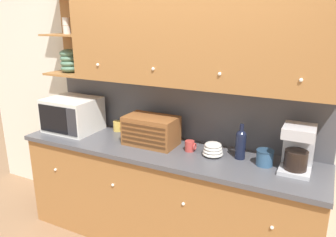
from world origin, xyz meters
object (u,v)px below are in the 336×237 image
object	(u,v)px
wine_bottle	(241,143)
mug_blue_second	(190,146)
bread_box	(151,131)
microwave	(73,115)
bowl_stack_on_counter	(213,150)
mug	(118,126)
wine_glass	(127,123)
storage_canister	(265,158)
coffee_maker	(298,148)

from	to	relation	value
wine_bottle	mug_blue_second	bearing A→B (deg)	-174.59
bread_box	microwave	bearing A→B (deg)	-178.66
mug_blue_second	bowl_stack_on_counter	distance (m)	0.21
bread_box	wine_bottle	size ratio (longest dim) A/B	1.61
mug	wine_bottle	size ratio (longest dim) A/B	0.35
mug_blue_second	wine_bottle	world-z (taller)	wine_bottle
wine_bottle	wine_glass	bearing A→B (deg)	179.66
bread_box	wine_bottle	xyz separation A→B (m)	(0.79, 0.05, 0.00)
microwave	bowl_stack_on_counter	world-z (taller)	microwave
wine_glass	storage_canister	bearing A→B (deg)	-2.20
microwave	wine_glass	bearing A→B (deg)	7.31
storage_canister	mug_blue_second	bearing A→B (deg)	179.70
mug_blue_second	coffee_maker	xyz separation A→B (m)	(0.84, 0.01, 0.13)
wine_bottle	microwave	bearing A→B (deg)	-177.62
bread_box	coffee_maker	world-z (taller)	coffee_maker
wine_bottle	bread_box	bearing A→B (deg)	-176.46
microwave	mug	xyz separation A→B (m)	(0.41, 0.19, -0.11)
mug_blue_second	bowl_stack_on_counter	bearing A→B (deg)	-4.11
coffee_maker	wine_glass	bearing A→B (deg)	178.61
bread_box	mug_blue_second	size ratio (longest dim) A/B	4.97
storage_canister	wine_bottle	bearing A→B (deg)	167.97
coffee_maker	storage_canister	bearing A→B (deg)	-176.74
bread_box	bowl_stack_on_counter	distance (m)	0.59
mug	coffee_maker	world-z (taller)	coffee_maker
mug_blue_second	coffee_maker	size ratio (longest dim) A/B	0.27
mug	storage_canister	bearing A→B (deg)	-6.25
bowl_stack_on_counter	wine_bottle	bearing A→B (deg)	14.54
wine_glass	coffee_maker	bearing A→B (deg)	-1.39
microwave	coffee_maker	bearing A→B (deg)	1.08
coffee_maker	bowl_stack_on_counter	bearing A→B (deg)	-177.80
bread_box	bowl_stack_on_counter	bearing A→B (deg)	-0.56
wine_glass	bread_box	world-z (taller)	bread_box
microwave	mug	size ratio (longest dim) A/B	4.81
mug	wine_glass	size ratio (longest dim) A/B	0.50
wine_bottle	storage_canister	world-z (taller)	wine_bottle
mug	coffee_maker	size ratio (longest dim) A/B	0.29
bowl_stack_on_counter	coffee_maker	world-z (taller)	coffee_maker
bread_box	coffee_maker	bearing A→B (deg)	0.88
mug	bread_box	distance (m)	0.51
bowl_stack_on_counter	storage_canister	xyz separation A→B (m)	(0.41, 0.01, 0.01)
microwave	mug	bearing A→B (deg)	24.60
wine_glass	storage_canister	distance (m)	1.29
mug	coffee_maker	xyz separation A→B (m)	(1.69, -0.15, 0.13)
mug	mug_blue_second	world-z (taller)	mug
wine_glass	wine_bottle	size ratio (longest dim) A/B	0.71
bowl_stack_on_counter	wine_glass	bearing A→B (deg)	176.00
storage_canister	wine_glass	bearing A→B (deg)	177.80
bread_box	bowl_stack_on_counter	xyz separation A→B (m)	(0.58, -0.01, -0.07)
microwave	bread_box	distance (m)	0.89
storage_canister	coffee_maker	world-z (taller)	coffee_maker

